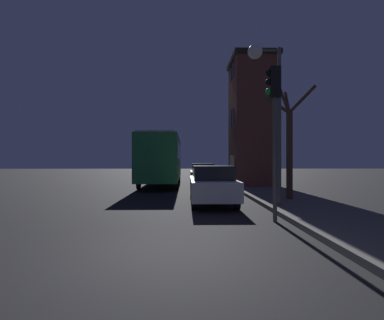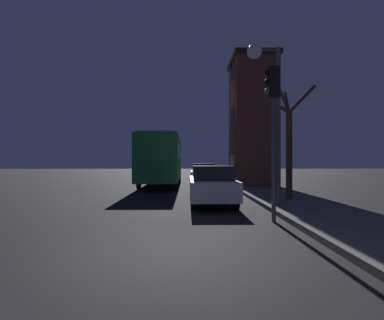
% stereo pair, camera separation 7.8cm
% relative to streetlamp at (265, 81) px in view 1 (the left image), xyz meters
% --- Properties ---
extents(ground_plane, '(120.00, 120.00, 0.00)m').
position_rel_streetlamp_xyz_m(ground_plane, '(-3.30, -5.50, -4.70)').
color(ground_plane, black).
extents(brick_building, '(2.97, 3.94, 8.60)m').
position_rel_streetlamp_xyz_m(brick_building, '(1.58, 9.34, -0.22)').
color(brick_building, brown).
rests_on(brick_building, sidewalk).
extents(streetlamp, '(1.24, 0.55, 5.92)m').
position_rel_streetlamp_xyz_m(streetlamp, '(0.00, 0.00, 0.00)').
color(streetlamp, '#4C4C4C').
rests_on(streetlamp, sidewalk).
extents(traffic_light, '(0.43, 0.24, 4.50)m').
position_rel_streetlamp_xyz_m(traffic_light, '(-0.36, -2.34, -1.48)').
color(traffic_light, '#4C4C4C').
rests_on(traffic_light, ground).
extents(bare_tree, '(2.10, 1.58, 4.81)m').
position_rel_streetlamp_xyz_m(bare_tree, '(1.43, 1.63, -2.11)').
color(bare_tree, '#473323').
rests_on(bare_tree, sidewalk).
extents(bus, '(2.51, 10.19, 3.48)m').
position_rel_streetlamp_xyz_m(bus, '(-4.66, 10.53, -2.63)').
color(bus, '#1E6B33').
rests_on(bus, ground).
extents(car_near_lane, '(1.74, 4.79, 1.57)m').
position_rel_streetlamp_xyz_m(car_near_lane, '(-1.86, 1.30, -3.88)').
color(car_near_lane, '#B7BABF').
rests_on(car_near_lane, ground).
extents(car_mid_lane, '(1.80, 3.95, 1.56)m').
position_rel_streetlamp_xyz_m(car_mid_lane, '(-1.69, 11.60, -3.90)').
color(car_mid_lane, olive).
rests_on(car_mid_lane, ground).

